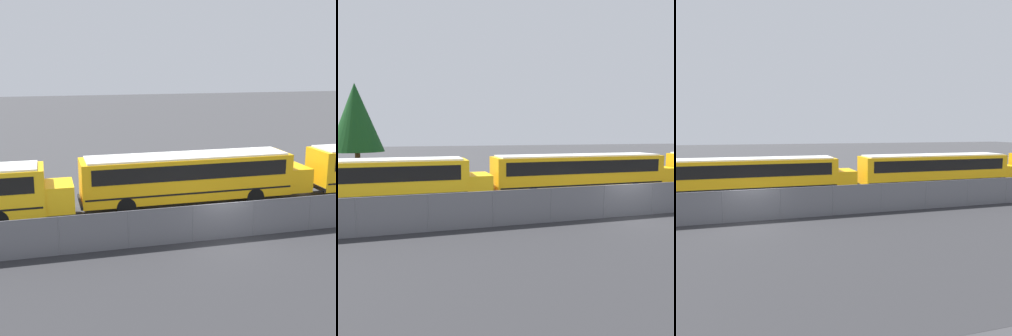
# 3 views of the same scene
# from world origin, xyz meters

# --- Properties ---
(ground_plane) EXTENTS (200.00, 200.00, 0.00)m
(ground_plane) POSITION_xyz_m (0.00, 0.00, 0.00)
(ground_plane) COLOR #38383A
(road_strip) EXTENTS (147.97, 12.00, 0.01)m
(road_strip) POSITION_xyz_m (0.00, -6.00, 0.00)
(road_strip) COLOR #2B2B2D
(road_strip) RESTS_ON ground_plane
(fence) EXTENTS (114.04, 0.07, 1.80)m
(fence) POSITION_xyz_m (0.00, -0.00, 0.92)
(fence) COLOR #9EA0A5
(fence) RESTS_ON ground_plane
(school_bus_3) EXTENTS (13.98, 2.58, 3.07)m
(school_bus_3) POSITION_xyz_m (0.20, 5.63, 1.85)
(school_bus_3) COLOR #EDA80F
(school_bus_3) RESTS_ON ground_plane
(school_bus_4) EXTENTS (13.98, 2.58, 3.07)m
(school_bus_4) POSITION_xyz_m (14.74, 5.37, 1.85)
(school_bus_4) COLOR #EDA80F
(school_bus_4) RESTS_ON ground_plane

